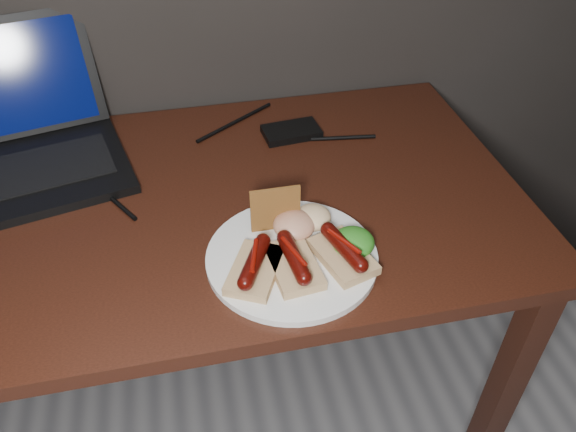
# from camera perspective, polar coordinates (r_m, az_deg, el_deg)

# --- Properties ---
(desk) EXTENTS (1.40, 0.70, 0.75)m
(desk) POSITION_cam_1_polar(r_m,az_deg,el_deg) (1.12, -13.17, -2.47)
(desk) COLOR #38170E
(desk) RESTS_ON ground
(laptop) EXTENTS (0.46, 0.44, 0.25)m
(laptop) POSITION_cam_1_polar(r_m,az_deg,el_deg) (1.24, -25.89, 6.75)
(laptop) COLOR black
(laptop) RESTS_ON desk
(hard_drive) EXTENTS (0.13, 0.08, 0.02)m
(hard_drive) POSITION_cam_1_polar(r_m,az_deg,el_deg) (1.23, 0.34, 8.56)
(hard_drive) COLOR black
(hard_drive) RESTS_ON desk
(desk_cables) EXTENTS (0.90, 0.36, 0.01)m
(desk_cables) POSITION_cam_1_polar(r_m,az_deg,el_deg) (1.18, -13.47, 5.48)
(desk_cables) COLOR black
(desk_cables) RESTS_ON desk
(plate) EXTENTS (0.32, 0.32, 0.01)m
(plate) POSITION_cam_1_polar(r_m,az_deg,el_deg) (0.93, 0.39, -4.19)
(plate) COLOR silver
(plate) RESTS_ON desk
(bread_sausage_left) EXTENTS (0.11, 0.13, 0.04)m
(bread_sausage_left) POSITION_cam_1_polar(r_m,az_deg,el_deg) (0.88, -3.40, -5.12)
(bread_sausage_left) COLOR tan
(bread_sausage_left) RESTS_ON plate
(bread_sausage_center) EXTENTS (0.08, 0.12, 0.04)m
(bread_sausage_center) POSITION_cam_1_polar(r_m,az_deg,el_deg) (0.89, 0.58, -4.71)
(bread_sausage_center) COLOR tan
(bread_sausage_center) RESTS_ON plate
(bread_sausage_right) EXTENTS (0.10, 0.13, 0.04)m
(bread_sausage_right) POSITION_cam_1_polar(r_m,az_deg,el_deg) (0.91, 5.63, -3.67)
(bread_sausage_right) COLOR tan
(bread_sausage_right) RESTS_ON plate
(crispbread) EXTENTS (0.08, 0.01, 0.08)m
(crispbread) POSITION_cam_1_polar(r_m,az_deg,el_deg) (0.94, -1.29, 0.72)
(crispbread) COLOR #975B29
(crispbread) RESTS_ON plate
(salad_greens) EXTENTS (0.07, 0.07, 0.04)m
(salad_greens) POSITION_cam_1_polar(r_m,az_deg,el_deg) (0.92, 6.65, -2.67)
(salad_greens) COLOR #1E5911
(salad_greens) RESTS_ON plate
(salsa_mound) EXTENTS (0.07, 0.07, 0.04)m
(salsa_mound) POSITION_cam_1_polar(r_m,az_deg,el_deg) (0.95, 0.63, -0.90)
(salsa_mound) COLOR #9D110F
(salsa_mound) RESTS_ON plate
(coleslaw_mound) EXTENTS (0.06, 0.06, 0.04)m
(coleslaw_mound) POSITION_cam_1_polar(r_m,az_deg,el_deg) (0.97, 2.52, -0.14)
(coleslaw_mound) COLOR beige
(coleslaw_mound) RESTS_ON plate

